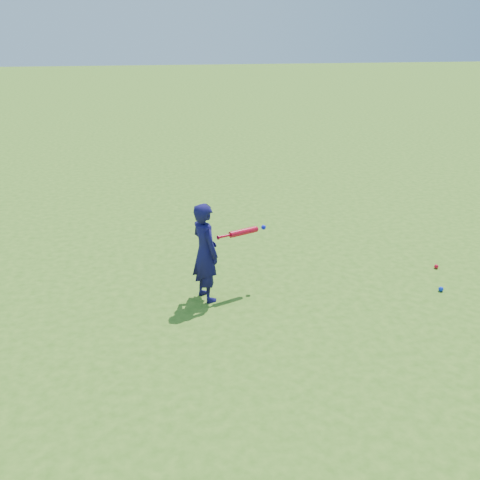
% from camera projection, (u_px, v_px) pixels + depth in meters
% --- Properties ---
extents(ground, '(80.00, 80.00, 0.00)m').
position_uv_depth(ground, '(204.00, 279.00, 7.26)').
color(ground, '#3E701A').
rests_on(ground, ground).
extents(child, '(0.46, 0.54, 1.26)m').
position_uv_depth(child, '(205.00, 252.00, 6.52)').
color(child, '#130F47').
rests_on(child, ground).
extents(ground_ball_red, '(0.06, 0.06, 0.06)m').
position_uv_depth(ground_ball_red, '(436.00, 266.00, 7.55)').
color(ground_ball_red, red).
rests_on(ground_ball_red, ground).
extents(ground_ball_blue, '(0.06, 0.06, 0.06)m').
position_uv_depth(ground_ball_blue, '(441.00, 289.00, 6.91)').
color(ground_ball_blue, '#0C2BCC').
rests_on(ground_ball_blue, ground).
extents(bat_swing, '(0.66, 0.32, 0.08)m').
position_uv_depth(bat_swing, '(245.00, 231.00, 6.68)').
color(bat_swing, red).
rests_on(bat_swing, ground).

